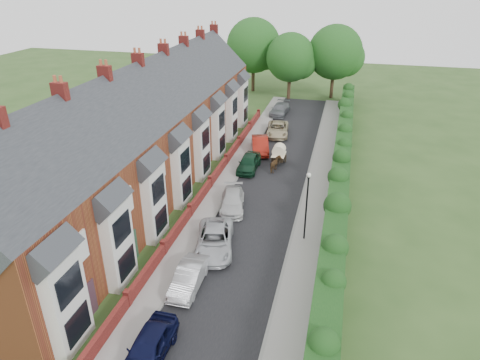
# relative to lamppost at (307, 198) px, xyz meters

# --- Properties ---
(ground) EXTENTS (140.00, 140.00, 0.00)m
(ground) POSITION_rel_lamppost_xyz_m (-3.40, -4.00, -3.30)
(ground) COLOR #2D4C1E
(ground) RESTS_ON ground
(road) EXTENTS (6.00, 58.00, 0.02)m
(road) POSITION_rel_lamppost_xyz_m (-3.90, 7.00, -3.29)
(road) COLOR black
(road) RESTS_ON ground
(pavement_hedge_side) EXTENTS (2.20, 58.00, 0.12)m
(pavement_hedge_side) POSITION_rel_lamppost_xyz_m (0.20, 7.00, -3.24)
(pavement_hedge_side) COLOR gray
(pavement_hedge_side) RESTS_ON ground
(pavement_house_side) EXTENTS (1.70, 58.00, 0.12)m
(pavement_house_side) POSITION_rel_lamppost_xyz_m (-7.75, 7.00, -3.24)
(pavement_house_side) COLOR gray
(pavement_house_side) RESTS_ON ground
(kerb_hedge_side) EXTENTS (0.18, 58.00, 0.13)m
(kerb_hedge_side) POSITION_rel_lamppost_xyz_m (-0.85, 7.00, -3.23)
(kerb_hedge_side) COLOR gray
(kerb_hedge_side) RESTS_ON ground
(kerb_house_side) EXTENTS (0.18, 58.00, 0.13)m
(kerb_house_side) POSITION_rel_lamppost_xyz_m (-6.95, 7.00, -3.23)
(kerb_house_side) COLOR gray
(kerb_house_side) RESTS_ON ground
(hedge) EXTENTS (2.10, 58.00, 2.85)m
(hedge) POSITION_rel_lamppost_xyz_m (2.00, 7.00, -1.70)
(hedge) COLOR #103413
(hedge) RESTS_ON ground
(terrace_row) EXTENTS (9.05, 40.50, 11.50)m
(terrace_row) POSITION_rel_lamppost_xyz_m (-14.27, 5.98, 1.18)
(terrace_row) COLOR #964B26
(terrace_row) RESTS_ON ground
(garden_wall_row) EXTENTS (0.35, 40.35, 1.10)m
(garden_wall_row) POSITION_rel_lamppost_xyz_m (-8.75, 6.00, -2.84)
(garden_wall_row) COLOR maroon
(garden_wall_row) RESTS_ON ground
(lamppost) EXTENTS (0.32, 0.32, 5.16)m
(lamppost) POSITION_rel_lamppost_xyz_m (0.00, 0.00, 0.00)
(lamppost) COLOR black
(lamppost) RESTS_ON ground
(tree_far_left) EXTENTS (7.14, 6.80, 9.29)m
(tree_far_left) POSITION_rel_lamppost_xyz_m (-6.05, 36.08, 2.41)
(tree_far_left) COLOR #332316
(tree_far_left) RESTS_ON ground
(tree_far_right) EXTENTS (7.98, 7.60, 10.31)m
(tree_far_right) POSITION_rel_lamppost_xyz_m (-0.01, 38.08, 3.02)
(tree_far_right) COLOR #332316
(tree_far_right) RESTS_ON ground
(tree_far_back) EXTENTS (8.40, 8.00, 10.82)m
(tree_far_back) POSITION_rel_lamppost_xyz_m (-11.99, 39.08, 3.32)
(tree_far_back) COLOR #332316
(tree_far_back) RESTS_ON ground
(car_navy) EXTENTS (1.74, 4.30, 1.46)m
(car_navy) POSITION_rel_lamppost_xyz_m (-6.06, -12.02, -2.56)
(car_navy) COLOR black
(car_navy) RESTS_ON ground
(car_silver_a) EXTENTS (1.49, 4.09, 1.34)m
(car_silver_a) POSITION_rel_lamppost_xyz_m (-6.05, -6.57, -2.63)
(car_silver_a) COLOR #A9A8AD
(car_silver_a) RESTS_ON ground
(car_silver_b) EXTENTS (3.51, 5.58, 1.44)m
(car_silver_b) POSITION_rel_lamppost_xyz_m (-5.69, -2.60, -2.58)
(car_silver_b) COLOR silver
(car_silver_b) RESTS_ON ground
(car_white) EXTENTS (2.72, 4.74, 1.29)m
(car_white) POSITION_rel_lamppost_xyz_m (-5.98, 3.00, -2.65)
(car_white) COLOR silver
(car_white) RESTS_ON ground
(car_green) EXTENTS (1.77, 4.34, 1.48)m
(car_green) POSITION_rel_lamppost_xyz_m (-6.37, 10.39, -2.56)
(car_green) COLOR black
(car_green) RESTS_ON ground
(car_red) EXTENTS (2.75, 4.90, 1.53)m
(car_red) POSITION_rel_lamppost_xyz_m (-6.26, 14.98, -2.53)
(car_red) COLOR maroon
(car_red) RESTS_ON ground
(car_beige) EXTENTS (2.93, 5.30, 1.41)m
(car_beige) POSITION_rel_lamppost_xyz_m (-5.35, 20.36, -2.59)
(car_beige) COLOR tan
(car_beige) RESTS_ON ground
(car_grey) EXTENTS (2.27, 4.94, 1.40)m
(car_grey) POSITION_rel_lamppost_xyz_m (-6.40, 28.09, -2.60)
(car_grey) COLOR slate
(car_grey) RESTS_ON ground
(horse) EXTENTS (0.98, 1.75, 1.40)m
(horse) POSITION_rel_lamppost_xyz_m (-3.89, 10.63, -2.60)
(horse) COLOR #52371E
(horse) RESTS_ON ground
(horse_cart) EXTENTS (1.26, 2.79, 2.02)m
(horse_cart) POSITION_rel_lamppost_xyz_m (-3.89, 12.42, -2.14)
(horse_cart) COLOR black
(horse_cart) RESTS_ON ground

